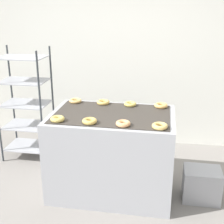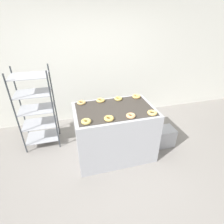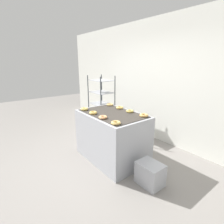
% 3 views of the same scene
% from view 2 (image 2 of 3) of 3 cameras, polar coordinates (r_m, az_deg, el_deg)
% --- Properties ---
extents(ground_plane, '(14.00, 14.00, 0.00)m').
position_cam_2_polar(ground_plane, '(2.91, 4.62, -21.62)').
color(ground_plane, gray).
extents(wall_back, '(8.00, 0.05, 2.80)m').
position_cam_2_polar(wall_back, '(3.99, -5.04, 16.77)').
color(wall_back, silver).
rests_on(wall_back, ground_plane).
extents(fryer_machine, '(1.32, 0.87, 0.92)m').
position_cam_2_polar(fryer_machine, '(3.07, 0.74, -6.49)').
color(fryer_machine, '#A8AAB2').
rests_on(fryer_machine, ground_plane).
extents(baking_rack_cart, '(0.62, 0.46, 1.51)m').
position_cam_2_polar(baking_rack_cart, '(3.43, -23.35, 0.90)').
color(baking_rack_cart, '#33383D').
rests_on(baking_rack_cart, ground_plane).
extents(glaze_bin, '(0.39, 0.30, 0.36)m').
position_cam_2_polar(glaze_bin, '(3.57, 16.40, -7.69)').
color(glaze_bin, '#A8AAB2').
rests_on(glaze_bin, ground_plane).
extents(donut_near_left, '(0.14, 0.14, 0.05)m').
position_cam_2_polar(donut_near_left, '(2.48, -8.43, -3.05)').
color(donut_near_left, '#D8BD60').
rests_on(donut_near_left, fryer_machine).
extents(donut_near_midleft, '(0.15, 0.15, 0.04)m').
position_cam_2_polar(donut_near_midleft, '(2.52, -1.01, -2.09)').
color(donut_near_midleft, '#E0B65A').
rests_on(donut_near_midleft, fryer_machine).
extents(donut_near_midright, '(0.14, 0.14, 0.04)m').
position_cam_2_polar(donut_near_midright, '(2.60, 6.14, -1.19)').
color(donut_near_midright, '#ECA66C').
rests_on(donut_near_midright, fryer_machine).
extents(donut_near_right, '(0.15, 0.15, 0.04)m').
position_cam_2_polar(donut_near_right, '(2.73, 13.01, -0.24)').
color(donut_near_right, '#E3BA65').
rests_on(donut_near_right, fryer_machine).
extents(donut_far_left, '(0.15, 0.15, 0.04)m').
position_cam_2_polar(donut_far_left, '(3.03, -9.97, 3.09)').
color(donut_far_left, '#E3B76A').
rests_on(donut_far_left, fryer_machine).
extents(donut_far_midleft, '(0.15, 0.15, 0.04)m').
position_cam_2_polar(donut_far_midleft, '(3.07, -3.75, 3.84)').
color(donut_far_midleft, '#E9BC5F').
rests_on(donut_far_midleft, fryer_machine).
extents(donut_far_midright, '(0.14, 0.14, 0.04)m').
position_cam_2_polar(donut_far_midright, '(3.12, 2.08, 4.38)').
color(donut_far_midright, '#D6BB5B').
rests_on(donut_far_midright, fryer_machine).
extents(donut_far_right, '(0.15, 0.15, 0.04)m').
position_cam_2_polar(donut_far_right, '(3.24, 7.98, 5.06)').
color(donut_far_right, '#E4AD5D').
rests_on(donut_far_right, fryer_machine).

